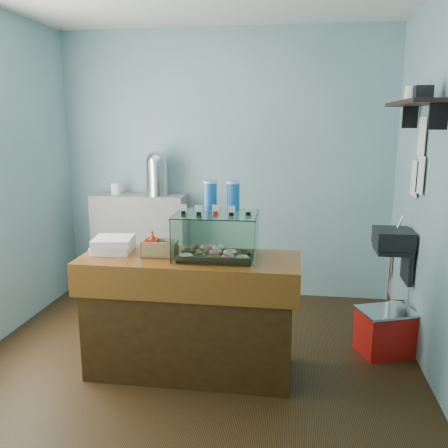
% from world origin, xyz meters
% --- Properties ---
extents(ground, '(3.50, 3.50, 0.00)m').
position_xyz_m(ground, '(0.00, 0.00, 0.00)').
color(ground, black).
rests_on(ground, ground).
extents(room_shell, '(3.54, 3.04, 2.82)m').
position_xyz_m(room_shell, '(0.03, 0.01, 1.71)').
color(room_shell, '#6E97A1').
rests_on(room_shell, ground).
extents(counter, '(1.60, 0.60, 0.90)m').
position_xyz_m(counter, '(0.00, -0.25, 0.46)').
color(counter, '#42250C').
rests_on(counter, ground).
extents(back_shelf, '(1.00, 0.32, 1.10)m').
position_xyz_m(back_shelf, '(-0.90, 1.32, 0.55)').
color(back_shelf, gray).
rests_on(back_shelf, ground).
extents(display_case, '(0.60, 0.45, 0.54)m').
position_xyz_m(display_case, '(0.19, -0.20, 1.08)').
color(display_case, '#361E10').
rests_on(display_case, counter).
extents(condiment_crate, '(0.26, 0.17, 0.19)m').
position_xyz_m(condiment_crate, '(-0.23, -0.26, 0.97)').
color(condiment_crate, tan).
rests_on(condiment_crate, counter).
extents(pastry_boxes, '(0.33, 0.32, 0.11)m').
position_xyz_m(pastry_boxes, '(-0.60, -0.20, 0.96)').
color(pastry_boxes, white).
rests_on(pastry_boxes, counter).
extents(coffee_urn, '(0.25, 0.25, 0.47)m').
position_xyz_m(coffee_urn, '(-0.69, 1.30, 1.35)').
color(coffee_urn, silver).
rests_on(coffee_urn, back_shelf).
extents(red_cooler, '(0.51, 0.45, 0.37)m').
position_xyz_m(red_cooler, '(1.51, 0.26, 0.19)').
color(red_cooler, red).
rests_on(red_cooler, ground).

